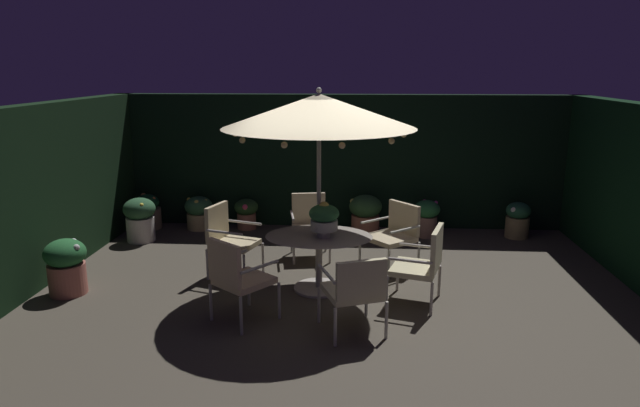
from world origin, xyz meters
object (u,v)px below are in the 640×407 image
at_px(centerpiece_planter, 324,217).
at_px(patio_chair_north, 228,236).
at_px(patio_chair_east, 355,288).
at_px(potted_plant_left_near, 148,212).
at_px(patio_umbrella, 319,111).
at_px(potted_plant_front_corner, 199,212).
at_px(patio_chair_northeast, 237,275).
at_px(potted_plant_back_left, 427,216).
at_px(patio_dining_table, 319,250).
at_px(potted_plant_back_right, 365,213).
at_px(patio_chair_southeast, 423,261).
at_px(potted_plant_back_center, 246,212).
at_px(potted_plant_right_near, 140,218).
at_px(patio_chair_southwest, 310,222).
at_px(potted_plant_left_far, 518,219).
at_px(patio_chair_south, 395,231).
at_px(potted_plant_right_far, 66,265).

bearing_deg(centerpiece_planter, patio_chair_north, 160.20).
distance_m(patio_chair_east, potted_plant_left_near, 5.49).
height_order(patio_umbrella, potted_plant_front_corner, patio_umbrella).
bearing_deg(patio_umbrella, patio_chair_northeast, -128.83).
bearing_deg(patio_chair_northeast, patio_chair_east, -8.69).
height_order(patio_chair_northeast, potted_plant_back_left, patio_chair_northeast).
distance_m(patio_dining_table, potted_plant_back_right, 2.70).
distance_m(patio_umbrella, potted_plant_front_corner, 4.14).
xyz_separation_m(patio_umbrella, centerpiece_planter, (0.07, -0.08, -1.34)).
bearing_deg(patio_dining_table, patio_chair_southeast, -16.36).
height_order(patio_chair_southeast, potted_plant_left_near, patio_chair_southeast).
relative_size(potted_plant_back_center, potted_plant_right_near, 0.74).
height_order(patio_chair_east, patio_chair_southeast, patio_chair_southeast).
xyz_separation_m(potted_plant_left_near, potted_plant_front_corner, (0.94, 0.04, 0.01)).
bearing_deg(patio_chair_southwest, patio_chair_southeast, -48.05).
xyz_separation_m(patio_umbrella, potted_plant_front_corner, (-2.39, 2.70, -2.03)).
relative_size(patio_chair_north, potted_plant_left_far, 1.63).
bearing_deg(potted_plant_back_center, patio_chair_north, -84.74).
relative_size(potted_plant_back_center, potted_plant_left_far, 0.89).
relative_size(centerpiece_planter, potted_plant_left_far, 0.75).
bearing_deg(potted_plant_left_far, potted_plant_right_near, -174.23).
bearing_deg(patio_chair_south, centerpiece_planter, -135.33).
distance_m(patio_dining_table, potted_plant_right_far, 3.28).
bearing_deg(centerpiece_planter, potted_plant_right_far, -174.85).
bearing_deg(patio_chair_south, potted_plant_left_near, 157.79).
height_order(patio_dining_table, potted_plant_back_left, patio_dining_table).
bearing_deg(potted_plant_right_far, patio_chair_southeast, -0.12).
relative_size(patio_chair_east, patio_chair_southeast, 0.93).
height_order(potted_plant_left_near, potted_plant_left_far, potted_plant_left_near).
relative_size(potted_plant_back_right, potted_plant_right_near, 0.93).
distance_m(patio_chair_south, potted_plant_right_far, 4.48).
bearing_deg(patio_dining_table, potted_plant_left_near, 141.26).
distance_m(patio_chair_north, patio_chair_east, 2.47).
distance_m(patio_chair_southwest, potted_plant_left_near, 3.36).
distance_m(patio_chair_southeast, potted_plant_right_far, 4.57).
bearing_deg(potted_plant_back_center, patio_chair_southeast, -48.09).
xyz_separation_m(patio_dining_table, potted_plant_right_far, (-3.25, -0.38, -0.16)).
xyz_separation_m(centerpiece_planter, patio_chair_southeast, (1.24, -0.31, -0.45)).
relative_size(patio_umbrella, potted_plant_front_corner, 4.39).
distance_m(patio_chair_east, potted_plant_back_right, 3.90).
relative_size(patio_chair_southeast, patio_chair_south, 1.04).
bearing_deg(potted_plant_front_corner, patio_chair_north, -64.74).
bearing_deg(patio_chair_southwest, potted_plant_back_center, 131.87).
xyz_separation_m(patio_umbrella, patio_chair_east, (0.49, -1.27, -1.80)).
relative_size(potted_plant_right_far, potted_plant_left_far, 1.18).
bearing_deg(patio_umbrella, patio_chair_southeast, -16.36).
bearing_deg(potted_plant_front_corner, potted_plant_left_near, -177.73).
relative_size(patio_dining_table, potted_plant_front_corner, 2.34).
bearing_deg(potted_plant_right_near, patio_chair_north, -38.73).
relative_size(patio_chair_north, patio_chair_south, 1.06).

